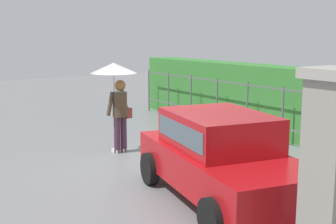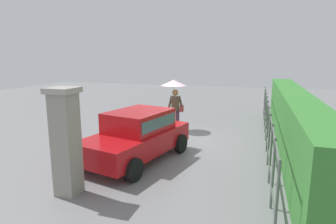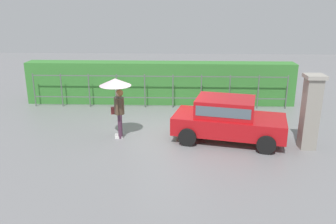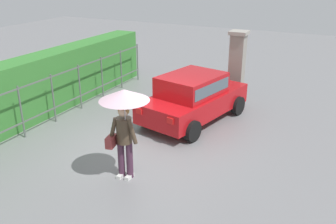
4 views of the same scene
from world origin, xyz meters
TOP-DOWN VIEW (x-y plane):
  - ground_plane at (0.00, 0.00)m, footprint 40.00×40.00m
  - car at (2.11, -0.47)m, footprint 3.97×2.50m
  - pedestrian at (-1.62, -0.42)m, footprint 1.06×1.06m
  - gate_pillar at (4.62, -1.06)m, footprint 0.60×0.60m
  - fence_section at (-0.44, 3.27)m, footprint 11.24×0.05m
  - hedge_row at (-0.44, 4.08)m, footprint 12.19×0.90m

SIDE VIEW (x-z plane):
  - ground_plane at x=0.00m, z-range 0.00..0.00m
  - car at x=2.11m, z-range 0.06..1.54m
  - fence_section at x=-0.44m, z-range 0.08..1.58m
  - hedge_row at x=-0.44m, z-range 0.00..1.90m
  - gate_pillar at x=4.62m, z-range 0.03..2.45m
  - pedestrian at x=-1.62m, z-range 0.57..2.69m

